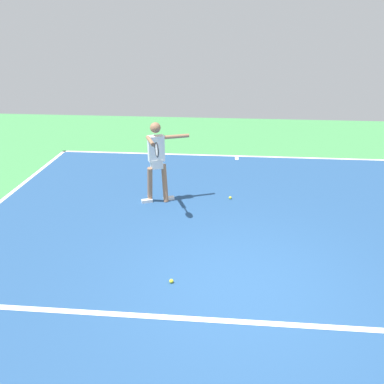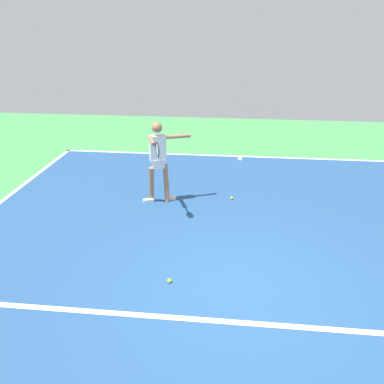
# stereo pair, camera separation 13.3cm
# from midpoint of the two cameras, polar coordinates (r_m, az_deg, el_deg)

# --- Properties ---
(ground_plane) EXTENTS (22.80, 22.80, 0.00)m
(ground_plane) POSITION_cam_midpoint_polar(r_m,az_deg,el_deg) (6.31, 6.52, -13.30)
(ground_plane) COLOR #428E4C
(court_surface) EXTENTS (10.73, 12.91, 0.00)m
(court_surface) POSITION_cam_midpoint_polar(r_m,az_deg,el_deg) (6.31, 6.52, -13.28)
(court_surface) COLOR navy
(court_surface) RESTS_ON ground_plane
(court_line_baseline_near) EXTENTS (10.73, 0.10, 0.01)m
(court_line_baseline_near) POSITION_cam_midpoint_polar(r_m,az_deg,el_deg) (12.07, 6.05, 5.12)
(court_line_baseline_near) COLOR white
(court_line_baseline_near) RESTS_ON ground_plane
(court_line_service) EXTENTS (8.05, 0.10, 0.01)m
(court_line_service) POSITION_cam_midpoint_polar(r_m,az_deg,el_deg) (5.71, 6.65, -17.88)
(court_line_service) COLOR white
(court_line_service) RESTS_ON ground_plane
(court_line_centre_mark) EXTENTS (0.10, 0.30, 0.01)m
(court_line_centre_mark) POSITION_cam_midpoint_polar(r_m,az_deg,el_deg) (11.88, 6.06, 4.82)
(court_line_centre_mark) COLOR white
(court_line_centre_mark) RESTS_ON ground_plane
(tennis_player) EXTENTS (1.05, 1.35, 1.80)m
(tennis_player) POSITION_cam_midpoint_polar(r_m,az_deg,el_deg) (8.62, -5.43, 4.94)
(tennis_player) COLOR #9E7051
(tennis_player) RESTS_ON ground_plane
(tennis_ball_far_corner) EXTENTS (0.07, 0.07, 0.07)m
(tennis_ball_far_corner) POSITION_cam_midpoint_polar(r_m,az_deg,el_deg) (9.12, 5.05, -0.81)
(tennis_ball_far_corner) COLOR yellow
(tennis_ball_far_corner) RESTS_ON ground_plane
(tennis_ball_near_player) EXTENTS (0.07, 0.07, 0.07)m
(tennis_ball_near_player) POSITION_cam_midpoint_polar(r_m,az_deg,el_deg) (6.35, -3.57, -12.53)
(tennis_ball_near_player) COLOR yellow
(tennis_ball_near_player) RESTS_ON ground_plane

